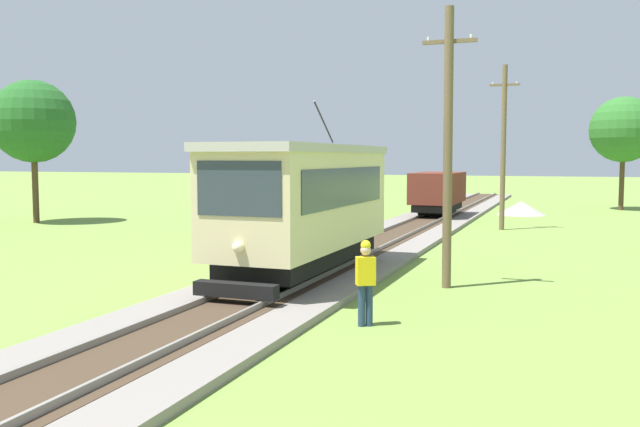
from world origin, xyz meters
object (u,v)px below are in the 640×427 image
(utility_pole_near_tram, at_px, (448,146))
(tree_right_far, at_px, (624,130))
(track_worker, at_px, (366,279))
(gravel_pile, at_px, (521,208))
(freight_car, at_px, (438,191))
(utility_pole_mid, at_px, (503,146))
(tree_right_near, at_px, (33,122))
(red_tram, at_px, (304,203))

(utility_pole_near_tram, height_order, tree_right_far, tree_right_far)
(track_worker, relative_size, tree_right_far, 0.24)
(tree_right_far, bearing_deg, utility_pole_near_tram, -101.38)
(gravel_pile, xyz_separation_m, track_worker, (-1.17, -29.39, 0.56))
(utility_pole_near_tram, bearing_deg, freight_car, 101.03)
(utility_pole_near_tram, height_order, gravel_pile, utility_pole_near_tram)
(freight_car, distance_m, utility_pole_mid, 6.66)
(freight_car, bearing_deg, track_worker, -82.91)
(utility_pole_mid, distance_m, tree_right_near, 24.19)
(utility_pole_near_tram, distance_m, track_worker, 5.48)
(gravel_pile, bearing_deg, tree_right_near, -149.41)
(red_tram, height_order, track_worker, red_tram)
(tree_right_near, bearing_deg, utility_pole_near_tram, -24.17)
(gravel_pile, xyz_separation_m, tree_right_near, (-23.94, -14.15, 4.94))
(tree_right_near, bearing_deg, utility_pole_mid, 11.93)
(freight_car, bearing_deg, red_tram, -89.99)
(red_tram, height_order, utility_pole_near_tram, utility_pole_near_tram)
(utility_pole_mid, bearing_deg, tree_right_far, 67.97)
(freight_car, height_order, utility_pole_mid, utility_pole_mid)
(utility_pole_near_tram, xyz_separation_m, gravel_pile, (0.31, 24.75, -3.35))
(red_tram, xyz_separation_m, gravel_pile, (4.27, 24.98, -1.77))
(utility_pole_mid, distance_m, track_worker, 20.48)
(gravel_pile, height_order, tree_right_far, tree_right_far)
(freight_car, relative_size, utility_pole_near_tram, 0.71)
(tree_right_near, bearing_deg, red_tram, -28.85)
(red_tram, height_order, freight_car, red_tram)
(red_tram, height_order, utility_pole_mid, utility_pole_mid)
(track_worker, distance_m, tree_right_near, 27.75)
(red_tram, xyz_separation_m, tree_right_near, (-19.67, 10.83, 3.16))
(utility_pole_near_tram, relative_size, utility_pole_mid, 0.94)
(utility_pole_near_tram, distance_m, tree_right_far, 31.70)
(utility_pole_mid, relative_size, tree_right_near, 1.04)
(utility_pole_near_tram, relative_size, track_worker, 4.11)
(gravel_pile, bearing_deg, tree_right_far, 46.62)
(track_worker, bearing_deg, freight_car, -23.36)
(track_worker, distance_m, tree_right_far, 36.64)
(tree_right_near, distance_m, tree_right_far, 36.20)
(utility_pole_near_tram, xyz_separation_m, tree_right_near, (-23.63, 10.60, 1.59))
(utility_pole_near_tram, bearing_deg, tree_right_near, 155.83)
(red_tram, xyz_separation_m, tree_right_far, (10.21, 31.27, 3.10))
(utility_pole_mid, height_order, tree_right_near, utility_pole_mid)
(red_tram, bearing_deg, gravel_pile, 80.30)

